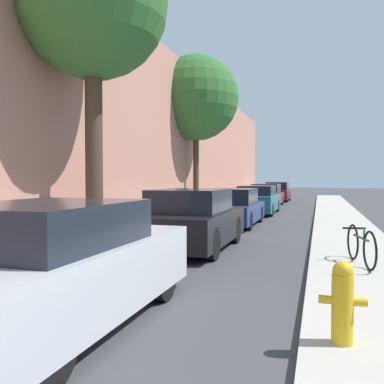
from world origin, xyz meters
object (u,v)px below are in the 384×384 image
at_px(parked_car_red, 267,196).
at_px(bicycle, 361,245).
at_px(street_tree_far, 196,98).
at_px(fire_hydrant, 343,301).
at_px(parked_car_teal, 258,200).
at_px(parked_car_maroon, 278,192).
at_px(parked_car_black, 192,221).
at_px(street_tree_near, 93,6).
at_px(parked_car_navy, 233,208).
at_px(parked_car_silver, 55,267).

bearing_deg(parked_car_red, bicycle, -77.64).
bearing_deg(street_tree_far, fire_hydrant, -68.24).
relative_size(parked_car_teal, parked_car_maroon, 1.15).
relative_size(parked_car_red, parked_car_maroon, 1.16).
bearing_deg(parked_car_black, bicycle, -20.25).
distance_m(parked_car_red, street_tree_near, 18.29).
bearing_deg(parked_car_teal, fire_hydrant, -79.08).
relative_size(parked_car_black, parked_car_teal, 0.87).
xyz_separation_m(parked_car_teal, street_tree_far, (-2.61, -1.76, 4.75)).
relative_size(parked_car_navy, parked_car_teal, 0.92).
relative_size(street_tree_far, fire_hydrant, 8.90).
bearing_deg(fire_hydrant, parked_car_maroon, 96.69).
bearing_deg(parked_car_black, parked_car_silver, -89.79).
distance_m(parked_car_silver, parked_car_black, 5.57).
bearing_deg(bicycle, parked_car_teal, 95.06).
bearing_deg(parked_car_teal, street_tree_far, -146.03).
distance_m(street_tree_near, fire_hydrant, 8.24).
distance_m(parked_car_navy, parked_car_maroon, 16.54).
xyz_separation_m(parked_car_black, parked_car_red, (-0.13, 16.19, -0.06)).
height_order(parked_car_silver, fire_hydrant, parked_car_silver).
distance_m(parked_car_silver, parked_car_red, 21.75).
distance_m(parked_car_teal, fire_hydrant, 16.36).
distance_m(parked_car_black, parked_car_maroon, 21.83).
distance_m(parked_car_silver, parked_car_maroon, 27.40).
height_order(parked_car_red, street_tree_far, street_tree_far).
distance_m(street_tree_far, fire_hydrant, 16.15).
height_order(parked_car_teal, bicycle, parked_car_teal).
bearing_deg(street_tree_near, parked_car_maroon, 85.31).
bearing_deg(parked_car_silver, parked_car_teal, 89.73).
relative_size(parked_car_maroon, street_tree_near, 0.56).
bearing_deg(parked_car_navy, street_tree_near, -105.67).
bearing_deg(fire_hydrant, street_tree_near, 141.34).
bearing_deg(parked_car_teal, parked_car_black, -90.52).
relative_size(parked_car_black, parked_car_navy, 0.94).
distance_m(parked_car_maroon, street_tree_far, 14.02).
bearing_deg(parked_car_navy, parked_car_maroon, 89.87).
bearing_deg(parked_car_black, parked_car_navy, 90.42).
relative_size(parked_car_red, street_tree_far, 0.64).
bearing_deg(parked_car_teal, bicycle, -73.22).
relative_size(parked_car_silver, parked_car_teal, 0.92).
height_order(parked_car_silver, parked_car_black, parked_car_black).
xyz_separation_m(parked_car_teal, parked_car_red, (-0.23, 5.54, -0.01)).
bearing_deg(fire_hydrant, parked_car_navy, 106.80).
bearing_deg(parked_car_black, parked_car_red, 90.46).
xyz_separation_m(street_tree_near, street_tree_far, (-0.61, 10.22, -0.17)).
height_order(parked_car_teal, parked_car_red, parked_car_red).
height_order(parked_car_navy, parked_car_red, parked_car_red).
bearing_deg(street_tree_far, street_tree_near, -86.57).
xyz_separation_m(parked_car_black, street_tree_near, (-1.90, -1.34, 4.88)).
bearing_deg(parked_car_silver, parked_car_maroon, 90.04).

